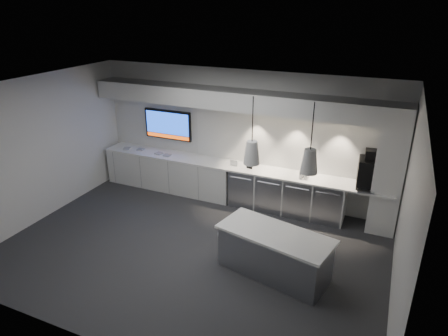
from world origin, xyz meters
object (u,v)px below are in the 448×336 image
at_px(wall_tv, 168,125).
at_px(coffee_machine, 369,172).
at_px(island, 274,253).
at_px(bin, 228,246).

bearing_deg(wall_tv, coffee_machine, -2.98).
height_order(island, coffee_machine, coffee_machine).
height_order(wall_tv, bin, wall_tv).
relative_size(island, coffee_machine, 2.61).
distance_m(island, coffee_machine, 2.70).
height_order(bin, coffee_machine, coffee_machine).
bearing_deg(coffee_machine, island, -123.63).
distance_m(wall_tv, coffee_machine, 4.75).
bearing_deg(wall_tv, island, -35.50).
bearing_deg(bin, island, -6.08).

